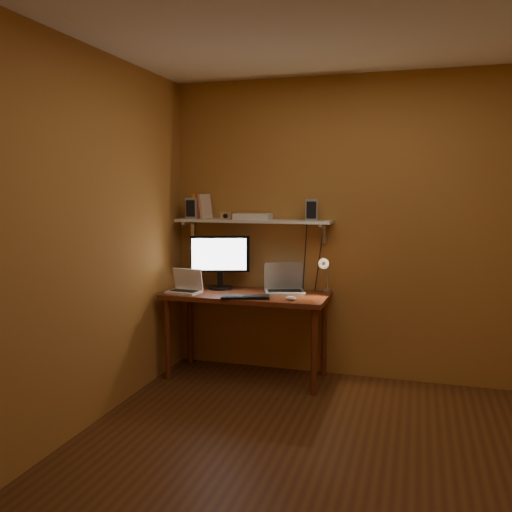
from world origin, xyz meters
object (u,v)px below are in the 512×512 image
(monitor, at_px, (220,259))
(laptop, at_px, (284,284))
(desk_lamp, at_px, (325,270))
(router, at_px, (253,217))
(desk, at_px, (246,303))
(shelf_camera, at_px, (226,216))
(netbook, at_px, (186,286))
(wall_shelf, at_px, (253,221))
(speaker_left, at_px, (193,208))
(keyboard, at_px, (245,297))
(speaker_right, at_px, (311,210))
(mouse, at_px, (291,298))

(monitor, relative_size, laptop, 1.28)
(desk_lamp, bearing_deg, router, 174.94)
(desk, height_order, shelf_camera, shelf_camera)
(desk, distance_m, shelf_camera, 0.78)
(monitor, bearing_deg, netbook, -148.96)
(laptop, distance_m, netbook, 0.85)
(wall_shelf, distance_m, desk_lamp, 0.77)
(desk, height_order, wall_shelf, wall_shelf)
(speaker_left, xyz_separation_m, router, (0.57, 0.01, -0.07))
(desk, distance_m, keyboard, 0.24)
(router, bearing_deg, netbook, -149.41)
(speaker_right, xyz_separation_m, router, (-0.52, 0.00, -0.07))
(desk, bearing_deg, router, 89.76)
(desk, distance_m, speaker_right, 0.97)
(desk, xyz_separation_m, keyboard, (0.06, -0.21, 0.10))
(monitor, bearing_deg, laptop, -17.39)
(desk_lamp, xyz_separation_m, speaker_right, (-0.14, 0.06, 0.51))
(keyboard, bearing_deg, laptop, 40.30)
(shelf_camera, bearing_deg, speaker_left, 170.13)
(desk, distance_m, netbook, 0.55)
(monitor, distance_m, netbook, 0.40)
(desk, distance_m, router, 0.76)
(wall_shelf, xyz_separation_m, netbook, (-0.51, -0.31, -0.55))
(keyboard, bearing_deg, mouse, -11.91)
(mouse, height_order, speaker_right, speaker_right)
(keyboard, xyz_separation_m, router, (-0.06, 0.39, 0.64))
(netbook, distance_m, mouse, 0.96)
(router, bearing_deg, wall_shelf, 94.59)
(keyboard, relative_size, shelf_camera, 3.56)
(speaker_right, relative_size, router, 0.58)
(laptop, distance_m, speaker_left, 1.08)
(wall_shelf, xyz_separation_m, laptop, (0.30, -0.05, -0.54))
(shelf_camera, bearing_deg, monitor, 164.67)
(speaker_left, bearing_deg, laptop, -0.72)
(monitor, relative_size, speaker_right, 2.79)
(keyboard, relative_size, speaker_right, 2.16)
(wall_shelf, bearing_deg, desk_lamp, -5.88)
(laptop, relative_size, mouse, 4.40)
(keyboard, height_order, speaker_right, speaker_right)
(speaker_left, bearing_deg, netbook, -78.68)
(desk_lamp, relative_size, speaker_right, 2.05)
(laptop, xyz_separation_m, shelf_camera, (-0.52, -0.02, 0.59))
(desk_lamp, bearing_deg, netbook, -168.17)
(keyboard, xyz_separation_m, mouse, (0.38, 0.02, 0.01))
(mouse, relative_size, router, 0.29)
(keyboard, xyz_separation_m, speaker_right, (0.46, 0.39, 0.71))
(wall_shelf, distance_m, laptop, 0.62)
(monitor, xyz_separation_m, mouse, (0.73, -0.32, -0.25))
(monitor, height_order, router, router)
(netbook, height_order, keyboard, netbook)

